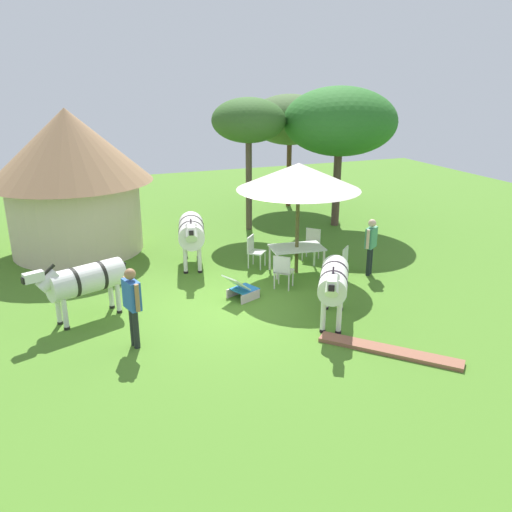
# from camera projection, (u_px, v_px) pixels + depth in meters

# --- Properties ---
(ground_plane) EXTENTS (36.00, 36.00, 0.00)m
(ground_plane) POSITION_uv_depth(u_px,v_px,m) (231.00, 308.00, 12.38)
(ground_plane) COLOR #4B7C26
(thatched_hut) EXTENTS (4.77, 4.77, 4.29)m
(thatched_hut) POSITION_uv_depth(u_px,v_px,m) (71.00, 174.00, 15.64)
(thatched_hut) COLOR beige
(thatched_hut) RESTS_ON ground_plane
(shade_umbrella) EXTENTS (3.28, 3.28, 3.02)m
(shade_umbrella) POSITION_uv_depth(u_px,v_px,m) (299.00, 177.00, 13.71)
(shade_umbrella) COLOR #4E4924
(shade_umbrella) RESTS_ON ground_plane
(patio_dining_table) EXTENTS (1.53, 1.04, 0.74)m
(patio_dining_table) POSITION_uv_depth(u_px,v_px,m) (297.00, 250.00, 14.37)
(patio_dining_table) COLOR silver
(patio_dining_table) RESTS_ON ground_plane
(patio_chair_east_end) EXTENTS (0.61, 0.61, 0.90)m
(patio_chair_east_end) POSITION_uv_depth(u_px,v_px,m) (312.00, 242.00, 15.49)
(patio_chair_east_end) COLOR silver
(patio_chair_east_end) RESTS_ON ground_plane
(patio_chair_near_lawn) EXTENTS (0.61, 0.61, 0.90)m
(patio_chair_near_lawn) POSITION_uv_depth(u_px,v_px,m) (254.00, 249.00, 14.84)
(patio_chair_near_lawn) COLOR silver
(patio_chair_near_lawn) RESTS_ON ground_plane
(patio_chair_west_end) EXTENTS (0.61, 0.61, 0.90)m
(patio_chair_west_end) POSITION_uv_depth(u_px,v_px,m) (283.00, 269.00, 13.31)
(patio_chair_west_end) COLOR silver
(patio_chair_west_end) RESTS_ON ground_plane
(patio_chair_near_hut) EXTENTS (0.61, 0.61, 0.90)m
(patio_chair_near_hut) POSITION_uv_depth(u_px,v_px,m) (341.00, 261.00, 13.92)
(patio_chair_near_hut) COLOR white
(patio_chair_near_hut) RESTS_ON ground_plane
(guest_beside_umbrella) EXTENTS (0.47, 0.41, 1.56)m
(guest_beside_umbrella) POSITION_uv_depth(u_px,v_px,m) (371.00, 242.00, 14.12)
(guest_beside_umbrella) COLOR black
(guest_beside_umbrella) RESTS_ON ground_plane
(standing_watcher) EXTENTS (0.32, 0.58, 1.67)m
(standing_watcher) POSITION_uv_depth(u_px,v_px,m) (132.00, 300.00, 10.31)
(standing_watcher) COLOR black
(standing_watcher) RESTS_ON ground_plane
(striped_lounge_chair) EXTENTS (0.94, 0.80, 0.66)m
(striped_lounge_chair) POSITION_uv_depth(u_px,v_px,m) (241.00, 289.00, 12.80)
(striped_lounge_chair) COLOR #2371BB
(striped_lounge_chair) RESTS_ON ground_plane
(zebra_nearest_camera) EXTENTS (2.20, 1.18, 1.46)m
(zebra_nearest_camera) POSITION_uv_depth(u_px,v_px,m) (84.00, 280.00, 11.52)
(zebra_nearest_camera) COLOR silver
(zebra_nearest_camera) RESTS_ON ground_plane
(zebra_by_umbrella) EXTENTS (1.41, 1.95, 1.50)m
(zebra_by_umbrella) POSITION_uv_depth(u_px,v_px,m) (334.00, 281.00, 11.37)
(zebra_by_umbrella) COLOR silver
(zebra_by_umbrella) RESTS_ON ground_plane
(zebra_toward_hut) EXTENTS (1.08, 2.25, 1.56)m
(zebra_toward_hut) POSITION_uv_depth(u_px,v_px,m) (191.00, 232.00, 14.75)
(zebra_toward_hut) COLOR silver
(zebra_toward_hut) RESTS_ON ground_plane
(acacia_tree_behind_hut) EXTENTS (3.88, 3.88, 4.83)m
(acacia_tree_behind_hut) POSITION_uv_depth(u_px,v_px,m) (340.00, 122.00, 17.97)
(acacia_tree_behind_hut) COLOR #4F3A31
(acacia_tree_behind_hut) RESTS_ON ground_plane
(acacia_tree_left_background) EXTENTS (2.46, 2.46, 4.48)m
(acacia_tree_left_background) POSITION_uv_depth(u_px,v_px,m) (249.00, 121.00, 17.44)
(acacia_tree_left_background) COLOR brown
(acacia_tree_left_background) RESTS_ON ground_plane
(acacia_tree_right_background) EXTENTS (3.25, 3.25, 4.46)m
(acacia_tree_right_background) POSITION_uv_depth(u_px,v_px,m) (290.00, 120.00, 20.79)
(acacia_tree_right_background) COLOR brown
(acacia_tree_right_background) RESTS_ON ground_plane
(brick_patio_kerb) EXTENTS (2.19, 2.28, 0.08)m
(brick_patio_kerb) POSITION_uv_depth(u_px,v_px,m) (389.00, 351.00, 10.38)
(brick_patio_kerb) COLOR #925942
(brick_patio_kerb) RESTS_ON ground_plane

